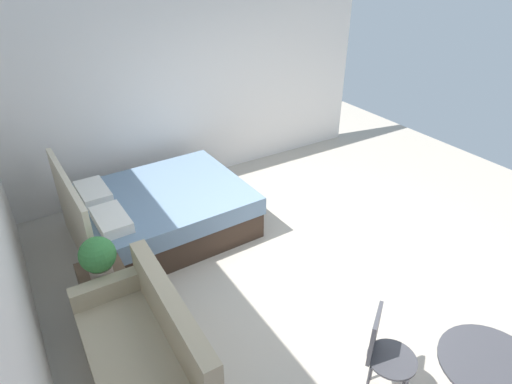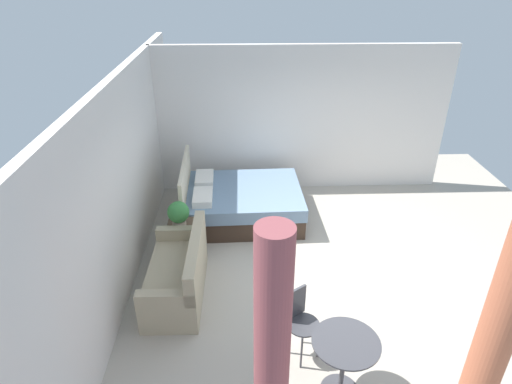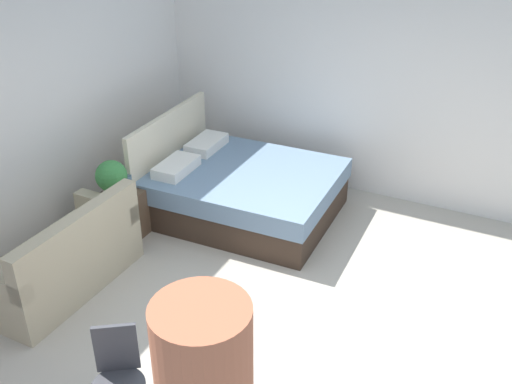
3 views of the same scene
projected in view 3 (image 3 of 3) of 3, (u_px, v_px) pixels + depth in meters
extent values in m
cube|color=#B2A899|center=(275.00, 327.00, 5.26)|extent=(8.72, 8.63, 0.02)
cube|color=silver|center=(13.00, 125.00, 5.68)|extent=(8.72, 0.12, 2.83)
cube|color=silver|center=(380.00, 83.00, 6.82)|extent=(0.12, 5.63, 2.83)
cube|color=#38281E|center=(246.00, 201.00, 6.89)|extent=(1.66, 2.02, 0.35)
cube|color=slate|center=(246.00, 180.00, 6.76)|extent=(1.70, 2.06, 0.23)
cube|color=beige|center=(170.00, 156.00, 7.08)|extent=(1.66, 0.11, 1.11)
cube|color=white|center=(176.00, 167.00, 6.65)|extent=(0.59, 0.34, 0.12)
cube|color=white|center=(207.00, 144.00, 7.21)|extent=(0.59, 0.34, 0.12)
cube|color=tan|center=(62.00, 267.00, 5.66)|extent=(1.58, 0.75, 0.44)
cube|color=tan|center=(79.00, 237.00, 5.33)|extent=(1.57, 0.16, 0.44)
cube|color=tan|center=(106.00, 206.00, 6.07)|extent=(0.15, 0.74, 0.19)
cube|color=brown|center=(123.00, 215.00, 6.43)|extent=(0.43, 0.42, 0.54)
cylinder|color=tan|center=(114.00, 192.00, 6.20)|extent=(0.21, 0.21, 0.11)
sphere|color=#387F3D|center=(111.00, 176.00, 6.11)|extent=(0.33, 0.33, 0.33)
cylinder|color=slate|center=(126.00, 182.00, 6.37)|extent=(0.13, 0.13, 0.15)
cube|color=#3F3F44|center=(116.00, 348.00, 4.06)|extent=(0.20, 0.27, 0.39)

